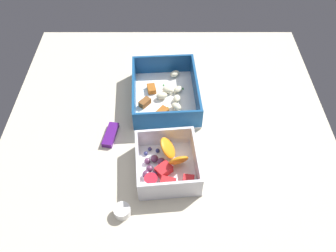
{
  "coord_description": "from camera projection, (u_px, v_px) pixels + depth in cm",
  "views": [
    {
      "loc": [
        -54.98,
        0.46,
        65.75
      ],
      "look_at": [
        -1.76,
        0.42,
        4.0
      ],
      "focal_mm": 36.54,
      "sensor_mm": 36.0,
      "label": 1
    }
  ],
  "objects": [
    {
      "name": "pasta_container",
      "position": [
        167.0,
        95.0,
        0.89
      ],
      "size": [
        22.5,
        17.88,
        6.18
      ],
      "rotation": [
        0.0,
        0.0,
        0.06
      ],
      "color": "white",
      "rests_on": "table_surface"
    },
    {
      "name": "fruit_bowl",
      "position": [
        169.0,
        165.0,
        0.74
      ],
      "size": [
        15.63,
        14.5,
        5.69
      ],
      "rotation": [
        0.0,
        0.0,
        0.09
      ],
      "color": "white",
      "rests_on": "table_surface"
    },
    {
      "name": "table_surface",
      "position": [
        170.0,
        129.0,
        0.85
      ],
      "size": [
        80.0,
        80.0,
        2.0
      ],
      "primitive_type": "cube",
      "color": "beige",
      "rests_on": "ground"
    },
    {
      "name": "candy_bar",
      "position": [
        113.0,
        135.0,
        0.82
      ],
      "size": [
        7.3,
        3.53,
        1.2
      ],
      "primitive_type": "cube",
      "rotation": [
        0.0,
        0.0,
        -0.17
      ],
      "color": "#51197A",
      "rests_on": "table_surface"
    },
    {
      "name": "paper_cup_liner",
      "position": [
        124.0,
        211.0,
        0.68
      ],
      "size": [
        3.39,
        3.39,
        1.84
      ],
      "primitive_type": "cylinder",
      "color": "white",
      "rests_on": "table_surface"
    }
  ]
}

